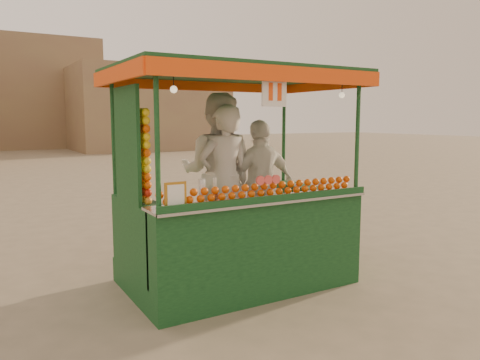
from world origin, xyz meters
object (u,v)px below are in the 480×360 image
vendor_left (225,181)px  vendor_middle (218,173)px  vendor_right (261,185)px  juice_cart (235,218)px

vendor_left → vendor_middle: (0.04, 0.26, 0.07)m
vendor_right → vendor_left: bearing=1.8°
vendor_left → vendor_middle: size_ratio=0.92×
vendor_left → vendor_middle: bearing=-96.3°
juice_cart → vendor_middle: (0.06, 0.54, 0.45)m
juice_cart → vendor_middle: juice_cart is taller
juice_cart → vendor_right: 0.70m
vendor_middle → vendor_right: (0.49, -0.22, -0.16)m
vendor_left → vendor_right: (0.53, 0.04, -0.08)m
juice_cart → vendor_left: juice_cart is taller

